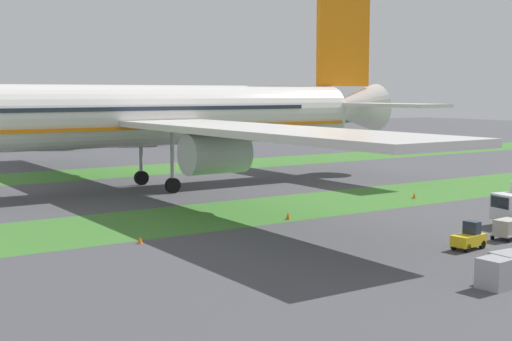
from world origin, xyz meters
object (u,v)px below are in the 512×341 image
Objects in this scene: uld_container_0 at (497,273)px; taxiway_marker_0 at (288,216)px; cargo_dolly_lead at (507,228)px; taxiway_marker_1 at (414,195)px; uld_container_1 at (510,267)px; airliner at (137,116)px; taxiway_marker_2 at (140,240)px; baggage_tug at (469,238)px.

uld_container_0 is 3.08× the size of taxiway_marker_0.
cargo_dolly_lead is at bearing 34.48° from uld_container_0.
uld_container_1 is at bearing -126.85° from taxiway_marker_1.
uld_container_0 reaches higher than taxiway_marker_1.
airliner is 42.74m from cargo_dolly_lead.
cargo_dolly_lead is 4.34× the size of taxiway_marker_2.
uld_container_1 is (-10.06, -7.69, -0.03)m from cargo_dolly_lead.
cargo_dolly_lead is 18.23m from taxiway_marker_0.
taxiway_marker_0 is (1.40, 23.71, -0.56)m from uld_container_1.
baggage_tug is 5.03m from cargo_dolly_lead.
uld_container_1 is 3.08× the size of taxiway_marker_0.
uld_container_1 reaches higher than uld_container_0.
taxiway_marker_0 is 1.03× the size of taxiway_marker_1.
taxiway_marker_1 is at bearing -43.79° from baggage_tug.
taxiway_marker_1 is 33.56m from taxiway_marker_2.
uld_container_1 is 3.69× the size of taxiway_marker_2.
taxiway_marker_0 is (-8.67, 16.03, -0.59)m from cargo_dolly_lead.
baggage_tug reaches higher than taxiway_marker_0.
airliner is 44.12× the size of uld_container_1.
baggage_tug is 10.04m from uld_container_0.
uld_container_1 is at bearing -58.17° from taxiway_marker_2.
uld_container_0 is at bearing 131.67° from baggage_tug.
cargo_dolly_lead reaches higher than taxiway_marker_2.
airliner is at bearing 9.85° from cargo_dolly_lead.
airliner is 32.33× the size of baggage_tug.
airliner reaches higher than uld_container_0.
uld_container_0 is 25.13m from taxiway_marker_2.
taxiway_marker_0 reaches higher than taxiway_marker_1.
airliner is 48.69m from uld_container_1.
cargo_dolly_lead is 3.75× the size of taxiway_marker_1.
uld_container_1 reaches higher than taxiway_marker_2.
uld_container_0 reaches higher than taxiway_marker_0.
taxiway_marker_0 reaches higher than taxiway_marker_2.
taxiway_marker_1 is at bearing 51.31° from uld_container_0.
baggage_tug is 17.00m from taxiway_marker_0.
taxiway_marker_0 is at bearing 6.07° from baggage_tug.
baggage_tug is 23.69m from taxiway_marker_2.
taxiway_marker_2 is at bearing 52.71° from cargo_dolly_lead.
airliner is 31.62m from taxiway_marker_1.
baggage_tug is 1.16× the size of cargo_dolly_lead.
baggage_tug is at bearing -77.51° from taxiway_marker_0.
airliner is 25.87m from taxiway_marker_0.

